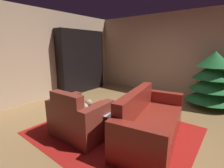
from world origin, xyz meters
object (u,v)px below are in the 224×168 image
armchair_red (79,119)px  decorated_tree (212,80)px  book_stack_on_table (109,107)px  bookshelf_unit (84,62)px  coffee_table (113,112)px  couch_red (149,123)px  bottle_on_table (122,107)px

armchair_red → decorated_tree: size_ratio=0.69×
book_stack_on_table → bookshelf_unit: bearing=145.2°
coffee_table → decorated_tree: size_ratio=0.46×
armchair_red → couch_red: size_ratio=0.52×
bookshelf_unit → armchair_red: bearing=-44.7°
bottle_on_table → book_stack_on_table: bearing=-169.6°
armchair_red → bottle_on_table: 0.80m
book_stack_on_table → decorated_tree: decorated_tree is taller
coffee_table → decorated_tree: 2.90m
coffee_table → bottle_on_table: (0.19, 0.00, 0.14)m
armchair_red → coffee_table: armchair_red is taller
armchair_red → decorated_tree: decorated_tree is taller
bottle_on_table → armchair_red: bearing=-145.7°
couch_red → coffee_table: couch_red is taller
book_stack_on_table → bottle_on_table: bearing=10.4°
couch_red → book_stack_on_table: couch_red is taller
couch_red → coffee_table: size_ratio=2.89×
book_stack_on_table → couch_red: bearing=25.7°
bookshelf_unit → bottle_on_table: bookshelf_unit is taller
couch_red → book_stack_on_table: bearing=-154.3°
coffee_table → decorated_tree: (1.19, 2.63, 0.31)m
bookshelf_unit → book_stack_on_table: bearing=-34.8°
bookshelf_unit → armchair_red: size_ratio=2.07×
armchair_red → bottle_on_table: (0.63, 0.43, 0.25)m
couch_red → book_stack_on_table: 0.75m
couch_red → decorated_tree: size_ratio=1.34×
bookshelf_unit → decorated_tree: bearing=12.8°
bookshelf_unit → bottle_on_table: (2.83, -1.75, -0.47)m
bookshelf_unit → coffee_table: size_ratio=3.09×
bottle_on_table → decorated_tree: (1.00, 2.62, 0.18)m
coffee_table → bottle_on_table: bearing=0.3°
armchair_red → couch_red: bearing=33.9°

